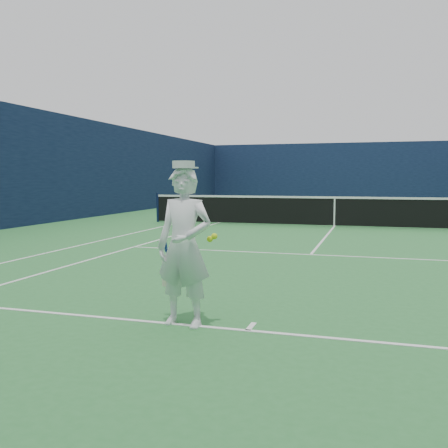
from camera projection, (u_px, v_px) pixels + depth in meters
name	position (u px, v px, depth m)	size (l,w,h in m)	color
ground	(334.00, 227.00, 16.60)	(80.00, 80.00, 0.00)	#2C7335
court_markings	(334.00, 227.00, 16.60)	(11.03, 23.83, 0.01)	white
windscreen_fence	(335.00, 166.00, 16.42)	(20.12, 36.12, 4.00)	#0F1B39
tennis_net	(334.00, 210.00, 16.55)	(12.88, 0.09, 1.07)	#141E4C
tennis_player	(184.00, 246.00, 5.41)	(0.76, 0.53, 1.80)	white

